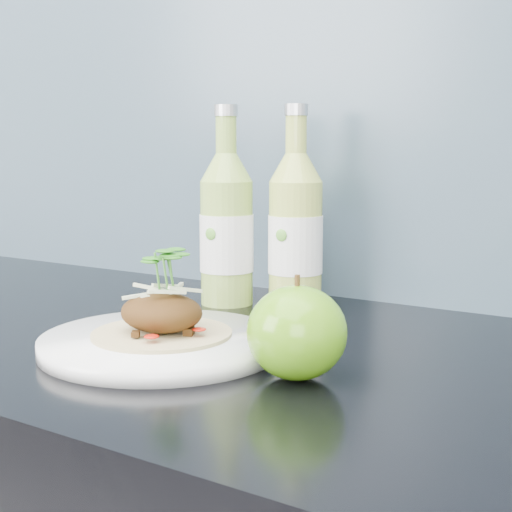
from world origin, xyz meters
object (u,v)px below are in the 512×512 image
(cider_bottle_left, at_px, (227,230))
(cider_bottle_right, at_px, (295,231))
(green_apple, at_px, (297,333))
(dinner_plate, at_px, (162,343))

(cider_bottle_left, bearing_deg, cider_bottle_right, 32.90)
(green_apple, xyz_separation_m, cider_bottle_left, (-0.25, 0.24, 0.06))
(green_apple, relative_size, cider_bottle_left, 0.41)
(cider_bottle_left, distance_m, cider_bottle_right, 0.10)
(dinner_plate, height_order, green_apple, green_apple)
(dinner_plate, bearing_deg, cider_bottle_right, 88.72)
(green_apple, xyz_separation_m, cider_bottle_right, (-0.16, 0.28, 0.06))
(green_apple, bearing_deg, cider_bottle_right, 120.30)
(green_apple, height_order, cider_bottle_left, cider_bottle_left)
(dinner_plate, bearing_deg, green_apple, -2.41)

